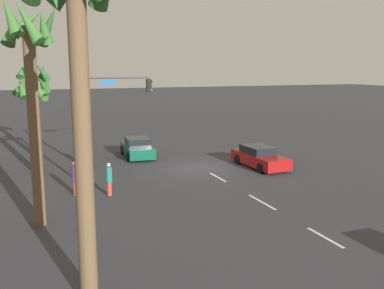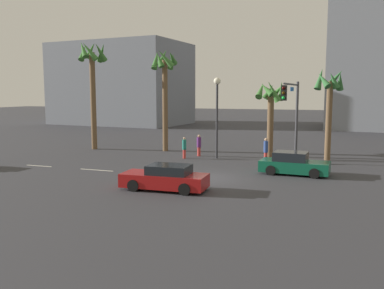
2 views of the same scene
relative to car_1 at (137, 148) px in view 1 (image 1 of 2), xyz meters
name	(u,v)px [view 1 (image 1 of 2)]	position (x,y,z in m)	size (l,w,h in m)	color
ground_plane	(201,168)	(-4.99, -3.02, -0.67)	(220.00, 220.00, 0.00)	#333338
lane_stripe_1	(325,237)	(-17.62, -3.02, -0.66)	(2.16, 0.14, 0.01)	silver
lane_stripe_2	(262,202)	(-12.81, -3.02, -0.66)	(2.53, 0.14, 0.01)	silver
lane_stripe_3	(218,177)	(-7.59, -3.02, -0.66)	(2.24, 0.14, 0.01)	silver
car_1	(137,148)	(0.00, 0.00, 0.00)	(4.44, 2.15, 1.46)	#0F5138
car_2	(259,157)	(-6.10, -6.76, -0.02)	(4.73, 2.07, 1.38)	maroon
traffic_signal	(102,102)	(-0.43, 2.55, 3.49)	(0.59, 5.61, 6.06)	#38383D
streetlamp	(80,106)	(-6.54, 4.73, 3.82)	(0.56, 0.56, 6.44)	#2D2D33
pedestrian_0	(109,178)	(-8.97, 3.75, 0.25)	(0.34, 0.34, 1.73)	#BF3833
pedestrian_1	(75,177)	(-8.27, 5.35, 0.28)	(0.37, 0.37, 1.79)	#BF3833
pedestrian_2	(89,153)	(-2.45, 3.86, 0.34)	(0.46, 0.46, 1.89)	#BF3833
palm_tree_0	(31,67)	(-12.13, 7.22, 5.88)	(2.39, 2.60, 9.21)	brown
palm_tree_1	(35,88)	(1.88, 6.81, 4.44)	(2.43, 2.48, 7.24)	brown
palm_tree_2	(80,43)	(-18.87, 6.14, 6.48)	(2.61, 2.89, 9.99)	brown
palm_tree_3	(33,101)	(-2.63, 7.04, 3.85)	(2.40, 2.55, 6.26)	brown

